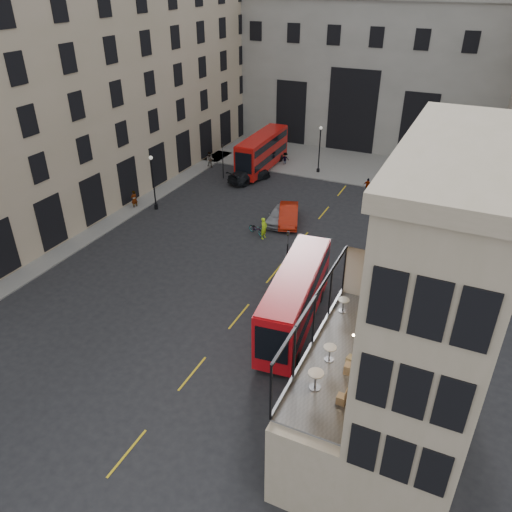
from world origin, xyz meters
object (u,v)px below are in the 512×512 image
at_px(bus_far, 262,150).
at_px(car_b, 289,215).
at_px(street_lamp_a, 154,186).
at_px(bus_near, 295,297).
at_px(pedestrian_d, 407,161).
at_px(cafe_table_far, 343,303).
at_px(pedestrian_c, 368,186).
at_px(pedestrian_a, 210,160).
at_px(cafe_table_near, 316,378).
at_px(car_c, 249,174).
at_px(cafe_chair_a, 342,399).
at_px(street_lamp_b, 319,152).
at_px(cafe_table_mid, 330,351).
at_px(cafe_chair_b, 350,368).
at_px(pedestrian_e, 134,199).
at_px(traffic_light_near, 287,248).
at_px(cyclist, 264,228).
at_px(traffic_light_far, 223,157).
at_px(bicycle, 256,229).
at_px(cafe_chair_c, 351,360).
at_px(pedestrian_b, 285,159).
at_px(car_a, 280,215).
at_px(cafe_chair_d, 380,313).

xyz_separation_m(bus_far, car_b, (7.94, -11.72, -1.48)).
height_order(street_lamp_a, bus_near, street_lamp_a).
height_order(street_lamp_a, pedestrian_d, street_lamp_a).
distance_m(pedestrian_d, cafe_table_far, 37.01).
xyz_separation_m(pedestrian_c, pedestrian_d, (2.24, 9.47, -0.03)).
xyz_separation_m(pedestrian_a, cafe_table_near, (24.00, -32.90, 4.23)).
relative_size(car_c, cafe_table_near, 6.13).
height_order(bus_near, pedestrian_c, bus_near).
bearing_deg(car_b, cafe_chair_a, -83.79).
relative_size(street_lamp_b, cafe_table_mid, 7.06).
distance_m(car_c, cafe_chair_b, 35.39).
bearing_deg(pedestrian_e, cafe_table_far, 81.59).
xyz_separation_m(bus_near, pedestrian_a, (-19.64, 23.68, -1.35)).
distance_m(cafe_table_near, cafe_table_far, 5.88).
relative_size(traffic_light_near, cyclist, 1.99).
bearing_deg(pedestrian_c, cafe_table_far, 104.56).
relative_size(traffic_light_far, bicycle, 2.03).
bearing_deg(car_c, cafe_chair_b, 142.90).
bearing_deg(traffic_light_near, pedestrian_a, 132.83).
distance_m(bus_far, cafe_chair_a, 40.40).
bearing_deg(pedestrian_d, pedestrian_e, 129.68).
height_order(cyclist, cafe_table_near, cafe_table_near).
bearing_deg(cafe_chair_c, cafe_chair_b, -80.93).
bearing_deg(cafe_table_near, bus_far, 117.62).
height_order(street_lamp_a, pedestrian_b, street_lamp_a).
height_order(traffic_light_near, car_c, traffic_light_near).
relative_size(bicycle, cyclist, 0.98).
xyz_separation_m(bus_near, cafe_chair_c, (5.36, -7.12, 2.54)).
distance_m(street_lamp_a, bus_near, 21.87).
relative_size(bus_far, car_a, 2.34).
height_order(bus_near, cafe_chair_b, cafe_chair_b).
xyz_separation_m(bus_near, cafe_chair_d, (5.76, -3.05, 2.59)).
bearing_deg(cafe_chair_a, street_lamp_b, 109.81).
height_order(street_lamp_a, pedestrian_c, street_lamp_a).
xyz_separation_m(pedestrian_d, cafe_table_mid, (3.26, -40.56, 4.32)).
relative_size(traffic_light_far, pedestrian_a, 2.03).
relative_size(bicycle, pedestrian_a, 1.00).
xyz_separation_m(street_lamp_b, pedestrian_e, (-13.00, -16.66, -1.49)).
xyz_separation_m(car_a, pedestrian_b, (-5.30, 14.43, 0.03)).
xyz_separation_m(street_lamp_b, pedestrian_d, (8.78, 5.92, -1.62)).
bearing_deg(car_b, street_lamp_a, 171.49).
xyz_separation_m(bicycle, pedestrian_b, (-4.38, 17.46, 0.28)).
xyz_separation_m(bus_far, bicycle, (6.25, -15.01, -1.78)).
relative_size(cafe_chair_b, cafe_chair_d, 0.97).
relative_size(street_lamp_a, cafe_chair_b, 5.99).
bearing_deg(cyclist, bicycle, 75.13).
relative_size(traffic_light_far, street_lamp_a, 0.71).
bearing_deg(bicycle, bus_near, -120.39).
height_order(car_b, cafe_chair_d, cafe_chair_d).
bearing_deg(bicycle, pedestrian_a, 66.66).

